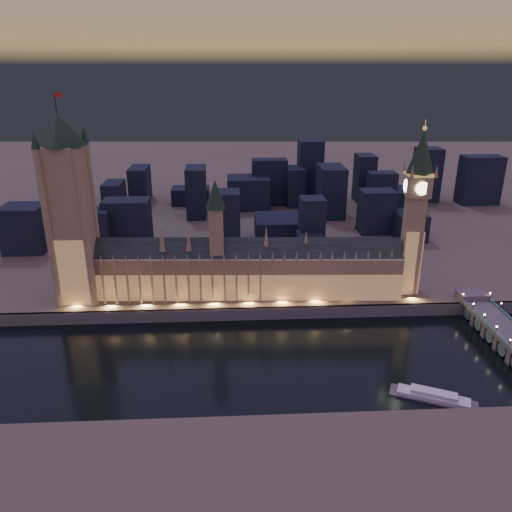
{
  "coord_description": "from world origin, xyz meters",
  "views": [
    {
      "loc": [
        -10.69,
        -242.0,
        152.35
      ],
      "look_at": [
        5.0,
        55.0,
        38.0
      ],
      "focal_mm": 35.0,
      "sensor_mm": 36.0,
      "label": 1
    }
  ],
  "objects_px": {
    "elizabeth_tower": "(416,201)",
    "river_boat": "(433,396)",
    "westminster_bridge": "(510,341)",
    "palace_of_westminster": "(246,269)",
    "victoria_tower": "(69,203)"
  },
  "relations": [
    {
      "from": "victoria_tower",
      "to": "river_boat",
      "type": "height_order",
      "value": "victoria_tower"
    },
    {
      "from": "palace_of_westminster",
      "to": "elizabeth_tower",
      "type": "bearing_deg",
      "value": 0.1
    },
    {
      "from": "palace_of_westminster",
      "to": "westminster_bridge",
      "type": "xyz_separation_m",
      "value": [
        147.18,
        -65.19,
        -20.38
      ]
    },
    {
      "from": "westminster_bridge",
      "to": "river_boat",
      "type": "height_order",
      "value": "westminster_bridge"
    },
    {
      "from": "westminster_bridge",
      "to": "river_boat",
      "type": "relative_size",
      "value": 2.73
    },
    {
      "from": "victoria_tower",
      "to": "river_boat",
      "type": "relative_size",
      "value": 3.13
    },
    {
      "from": "westminster_bridge",
      "to": "palace_of_westminster",
      "type": "bearing_deg",
      "value": 156.11
    },
    {
      "from": "elizabeth_tower",
      "to": "river_boat",
      "type": "xyz_separation_m",
      "value": [
        -21.78,
        -106.99,
        -69.67
      ]
    },
    {
      "from": "elizabeth_tower",
      "to": "westminster_bridge",
      "type": "distance_m",
      "value": 99.95
    },
    {
      "from": "elizabeth_tower",
      "to": "westminster_bridge",
      "type": "height_order",
      "value": "elizabeth_tower"
    },
    {
      "from": "victoria_tower",
      "to": "elizabeth_tower",
      "type": "bearing_deg",
      "value": -0.0
    },
    {
      "from": "victoria_tower",
      "to": "river_boat",
      "type": "xyz_separation_m",
      "value": [
        196.22,
        -106.99,
        -70.91
      ]
    },
    {
      "from": "victoria_tower",
      "to": "elizabeth_tower",
      "type": "xyz_separation_m",
      "value": [
        218.0,
        -0.0,
        -1.24
      ]
    },
    {
      "from": "westminster_bridge",
      "to": "elizabeth_tower",
      "type": "bearing_deg",
      "value": 120.31
    },
    {
      "from": "palace_of_westminster",
      "to": "elizabeth_tower",
      "type": "xyz_separation_m",
      "value": [
        108.96,
        0.18,
        44.86
      ]
    }
  ]
}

